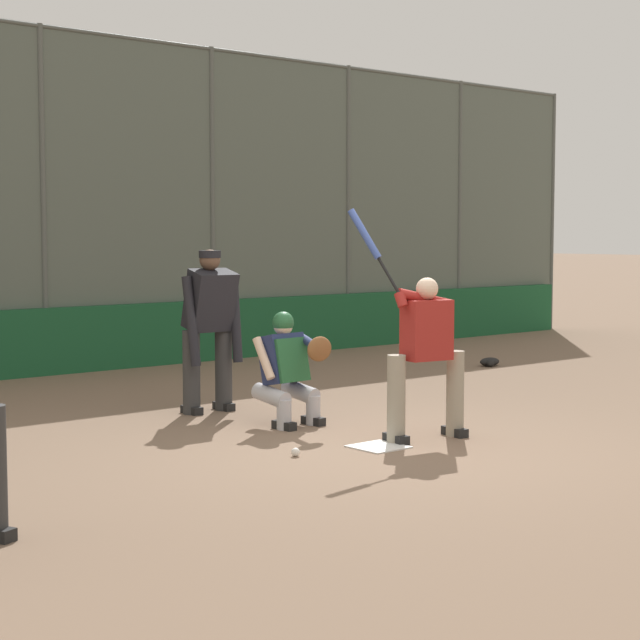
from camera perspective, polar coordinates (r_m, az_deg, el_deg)
The scene contains 10 objects.
ground_plane at distance 9.43m, azimuth 3.14°, elevation -6.80°, with size 160.00×160.00×0.00m, color #7A604C.
home_plate_marker at distance 9.43m, azimuth 3.14°, elevation -6.76°, with size 0.43×0.43×0.01m, color white.
backstop_fence at distance 14.63m, azimuth -14.56°, elevation 6.51°, with size 21.63×0.08×4.60m.
padding_wall at distance 14.60m, azimuth -14.24°, elevation -1.12°, with size 21.12×0.18×0.89m, color #19512D.
batter_at_plate at distance 9.70m, azimuth 5.62°, elevation -1.69°, with size 0.90×0.76×2.10m.
catcher_behind_plate at distance 10.41m, azimuth -1.68°, elevation -2.51°, with size 0.59×0.69×1.11m.
umpire_home at distance 11.18m, azimuth -5.90°, elevation -0.28°, with size 0.69×0.42×1.71m.
spare_bat_near_backstop at distance 16.62m, azimuth 6.29°, elevation -1.76°, with size 0.27×0.90×0.07m.
fielding_glove_on_dirt at distance 15.33m, azimuth 9.04°, elevation -2.22°, with size 0.33×0.25×0.12m.
baseball_loose at distance 9.03m, azimuth -1.32°, elevation -7.06°, with size 0.07×0.07×0.07m, color white.
Camera 1 is at (6.35, 6.72, 1.86)m, focal length 60.00 mm.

